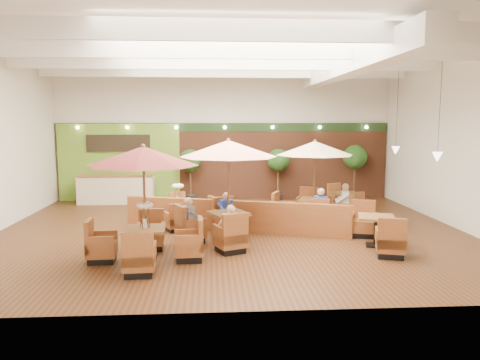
{
  "coord_description": "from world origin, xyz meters",
  "views": [
    {
      "loc": [
        -0.62,
        -13.8,
        3.32
      ],
      "look_at": [
        0.3,
        0.5,
        1.5
      ],
      "focal_mm": 35.0,
      "sensor_mm": 36.0,
      "label": 1
    }
  ],
  "objects": [
    {
      "name": "room",
      "position": [
        0.25,
        1.22,
        3.63
      ],
      "size": [
        14.04,
        14.0,
        5.52
      ],
      "color": "#381E0F",
      "rests_on": "ground"
    },
    {
      "name": "table_4",
      "position": [
        3.77,
        -1.89,
        0.39
      ],
      "size": [
        1.14,
        2.88,
        1.03
      ],
      "rotation": [
        0.0,
        0.0,
        -0.29
      ],
      "color": "brown",
      "rests_on": "ground"
    },
    {
      "name": "topiary_0",
      "position": [
        -1.43,
        5.3,
        1.61
      ],
      "size": [
        0.93,
        0.93,
        2.17
      ],
      "color": "black",
      "rests_on": "ground"
    },
    {
      "name": "table_0",
      "position": [
        -2.16,
        -2.88,
        1.87
      ],
      "size": [
        2.75,
        2.75,
        2.79
      ],
      "rotation": [
        0.0,
        0.0,
        0.05
      ],
      "color": "brown",
      "rests_on": "ground"
    },
    {
      "name": "topiary_1",
      "position": [
        2.19,
        5.3,
        1.62
      ],
      "size": [
        0.94,
        0.94,
        2.17
      ],
      "color": "black",
      "rests_on": "ground"
    },
    {
      "name": "table_5",
      "position": [
        4.0,
        2.74,
        0.34
      ],
      "size": [
        1.83,
        2.6,
        0.92
      ],
      "rotation": [
        0.0,
        0.0,
        0.36
      ],
      "color": "brown",
      "rests_on": "ground"
    },
    {
      "name": "booth_divider",
      "position": [
        0.09,
        -0.06,
        0.48
      ],
      "size": [
        6.65,
        2.27,
        0.96
      ],
      "primitive_type": "cube",
      "rotation": [
        0.0,
        0.0,
        -0.31
      ],
      "color": "brown",
      "rests_on": "ground"
    },
    {
      "name": "diner_1",
      "position": [
        -0.12,
        -0.16,
        0.74
      ],
      "size": [
        0.42,
        0.41,
        0.75
      ],
      "rotation": [
        0.0,
        0.0,
        3.62
      ],
      "color": "#2742AA",
      "rests_on": "ground"
    },
    {
      "name": "diner_0",
      "position": [
        -0.12,
        -2.25,
        0.75
      ],
      "size": [
        0.42,
        0.38,
        0.77
      ],
      "rotation": [
        0.0,
        0.0,
        0.29
      ],
      "color": "white",
      "rests_on": "ground"
    },
    {
      "name": "diner_3",
      "position": [
        2.77,
        0.14,
        0.77
      ],
      "size": [
        0.45,
        0.41,
        0.82
      ],
      "rotation": [
        0.0,
        0.0,
        -0.32
      ],
      "color": "#2742AA",
      "rests_on": "ground"
    },
    {
      "name": "table_1",
      "position": [
        -0.2,
        -1.21,
        2.04
      ],
      "size": [
        2.82,
        2.99,
        2.85
      ],
      "rotation": [
        0.0,
        0.0,
        0.41
      ],
      "color": "brown",
      "rests_on": "ground"
    },
    {
      "name": "table_2",
      "position": [
        2.77,
        1.13,
        1.85
      ],
      "size": [
        2.85,
        2.85,
        2.72
      ],
      "rotation": [
        0.0,
        0.0,
        -0.41
      ],
      "color": "brown",
      "rests_on": "ground"
    },
    {
      "name": "diner_4",
      "position": [
        3.76,
        1.13,
        0.77
      ],
      "size": [
        0.39,
        0.44,
        0.82
      ],
      "rotation": [
        0.0,
        0.0,
        1.34
      ],
      "color": "white",
      "rests_on": "ground"
    },
    {
      "name": "table_3",
      "position": [
        -1.67,
        1.03,
        0.42
      ],
      "size": [
        2.55,
        2.55,
        1.48
      ],
      "rotation": [
        0.0,
        0.0,
        0.42
      ],
      "color": "brown",
      "rests_on": "ground"
    },
    {
      "name": "topiary_2",
      "position": [
        5.41,
        5.3,
        1.73
      ],
      "size": [
        1.0,
        1.0,
        2.32
      ],
      "color": "black",
      "rests_on": "ground"
    },
    {
      "name": "service_counter",
      "position": [
        -4.4,
        5.1,
        0.58
      ],
      "size": [
        3.0,
        0.75,
        1.18
      ],
      "color": "beige",
      "rests_on": "ground"
    },
    {
      "name": "diner_2",
      "position": [
        -1.17,
        -1.21,
        0.76
      ],
      "size": [
        0.44,
        0.45,
        0.8
      ],
      "rotation": [
        0.0,
        0.0,
        5.26
      ],
      "color": "slate",
      "rests_on": "ground"
    }
  ]
}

